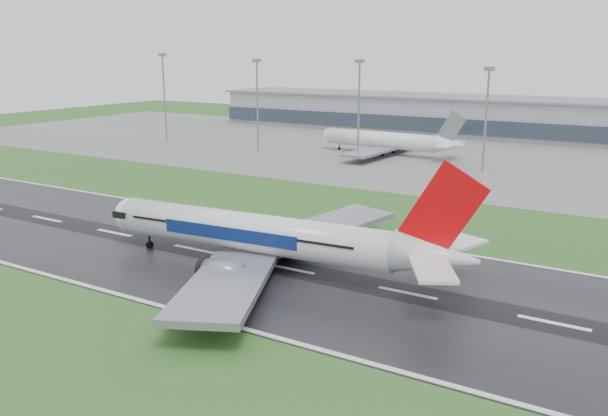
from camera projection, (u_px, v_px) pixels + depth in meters
The scene contains 11 objects.
ground at pixel (194, 250), 109.52m from camera, with size 520.00×520.00×0.00m, color #28551F.
runway at pixel (194, 249), 109.50m from camera, with size 400.00×45.00×0.10m, color black.
apron at pixel (434, 154), 213.52m from camera, with size 400.00×130.00×0.08m, color slate.
terminal at pixel (483, 117), 261.63m from camera, with size 240.00×36.00×15.00m, color gray.
main_airliner at pixel (274, 212), 97.11m from camera, with size 63.86×60.82×18.85m, color silver, non-canonical shape.
parked_airliner at pixel (387, 132), 209.75m from camera, with size 53.24×49.57×15.60m, color white, non-canonical shape.
runway_sign at pixel (167, 324), 78.18m from camera, with size 2.30×0.26×1.04m, color black, non-canonical shape.
floodmast_0 at pixel (165, 100), 238.57m from camera, with size 0.64×0.64×32.39m, color gray.
floodmast_1 at pixel (258, 107), 217.07m from camera, with size 0.64×0.64×30.53m, color gray.
floodmast_2 at pixel (359, 112), 197.46m from camera, with size 0.64×0.64×30.66m, color gray.
floodmast_3 at pixel (486, 122), 177.56m from camera, with size 0.64×0.64×28.82m, color gray.
Camera 1 is at (70.31, -79.63, 33.77)m, focal length 36.68 mm.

